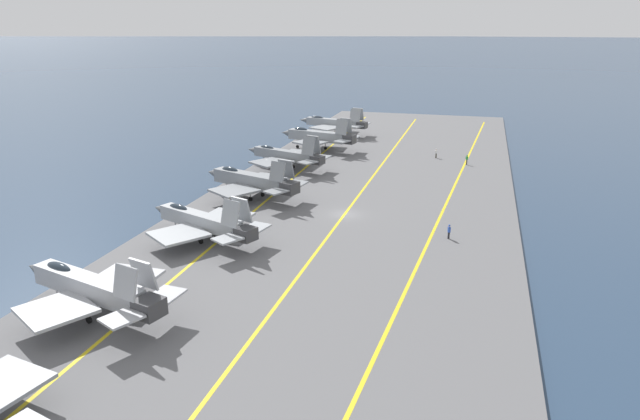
# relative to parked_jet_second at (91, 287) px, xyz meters

# --- Properties ---
(ground_plane) EXTENTS (2000.00, 2000.00, 0.00)m
(ground_plane) POSITION_rel_parked_jet_second_xyz_m (32.03, -14.55, -2.95)
(ground_plane) COLOR navy
(carrier_deck) EXTENTS (176.69, 43.55, 0.40)m
(carrier_deck) POSITION_rel_parked_jet_second_xyz_m (32.03, -14.55, -2.75)
(carrier_deck) COLOR slate
(carrier_deck) RESTS_ON ground
(deck_stripe_foul_line) EXTENTS (158.72, 10.59, 0.01)m
(deck_stripe_foul_line) POSITION_rel_parked_jet_second_xyz_m (32.03, -26.53, -2.55)
(deck_stripe_foul_line) COLOR yellow
(deck_stripe_foul_line) RESTS_ON carrier_deck
(deck_stripe_centerline) EXTENTS (159.03, 0.36, 0.01)m
(deck_stripe_centerline) POSITION_rel_parked_jet_second_xyz_m (32.03, -14.55, -2.55)
(deck_stripe_centerline) COLOR yellow
(deck_stripe_centerline) RESTS_ON carrier_deck
(deck_stripe_edge_line) EXTENTS (159.01, 2.88, 0.01)m
(deck_stripe_edge_line) POSITION_rel_parked_jet_second_xyz_m (32.03, -2.58, -2.55)
(deck_stripe_edge_line) COLOR yellow
(deck_stripe_edge_line) RESTS_ON carrier_deck
(parked_jet_second) EXTENTS (12.78, 16.78, 6.08)m
(parked_jet_second) POSITION_rel_parked_jet_second_xyz_m (0.00, 0.00, 0.00)
(parked_jet_second) COLOR #A8AAAF
(parked_jet_second) RESTS_ON carrier_deck
(parked_jet_third) EXTENTS (13.40, 16.49, 5.92)m
(parked_jet_third) POSITION_rel_parked_jet_second_xyz_m (18.76, -0.93, -0.34)
(parked_jet_third) COLOR #9EA3A8
(parked_jet_third) RESTS_ON carrier_deck
(parked_jet_fourth) EXTENTS (13.46, 16.49, 6.18)m
(parked_jet_fourth) POSITION_rel_parked_jet_second_xyz_m (35.56, -0.02, 0.02)
(parked_jet_fourth) COLOR gray
(parked_jet_fourth) RESTS_ON carrier_deck
(parked_jet_fifth) EXTENTS (14.10, 15.97, 6.26)m
(parked_jet_fifth) POSITION_rel_parked_jet_second_xyz_m (52.79, 0.70, -0.13)
(parked_jet_fifth) COLOR gray
(parked_jet_fifth) RESTS_ON carrier_deck
(parked_jet_sixth) EXTENTS (12.38, 16.04, 6.64)m
(parked_jet_sixth) POSITION_rel_parked_jet_second_xyz_m (68.51, -0.57, 0.27)
(parked_jet_sixth) COLOR gray
(parked_jet_sixth) RESTS_ON carrier_deck
(parked_jet_seventh) EXTENTS (13.65, 16.51, 6.19)m
(parked_jet_seventh) POSITION_rel_parked_jet_second_xyz_m (85.34, 0.62, 0.08)
(parked_jet_seventh) COLOR #93999E
(parked_jet_seventh) RESTS_ON carrier_deck
(crew_green_vest) EXTENTS (0.46, 0.44, 1.78)m
(crew_green_vest) POSITION_rel_parked_jet_second_xyz_m (64.28, -28.94, -1.57)
(crew_green_vest) COLOR #4C473D
(crew_green_vest) RESTS_ON carrier_deck
(crew_blue_vest) EXTENTS (0.45, 0.38, 1.75)m
(crew_blue_vest) POSITION_rel_parked_jet_second_xyz_m (26.65, -28.22, -1.59)
(crew_blue_vest) COLOR #232328
(crew_blue_vest) RESTS_ON carrier_deck
(crew_white_vest) EXTENTS (0.46, 0.43, 1.76)m
(crew_white_vest) POSITION_rel_parked_jet_second_xyz_m (68.17, -23.32, -1.59)
(crew_white_vest) COLOR #383328
(crew_white_vest) RESTS_ON carrier_deck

